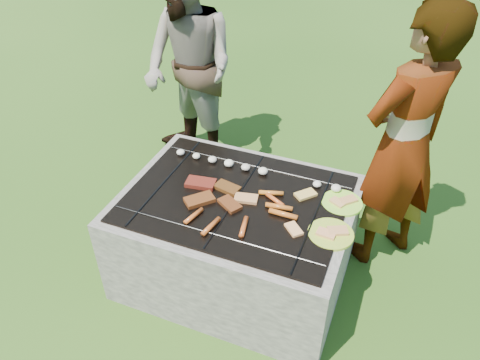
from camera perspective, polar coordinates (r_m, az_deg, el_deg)
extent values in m
plane|color=#1D4210|center=(3.06, -0.36, -11.03)|extent=(60.00, 60.00, 0.00)
cube|color=#A0978E|center=(3.13, 2.46, -2.15)|extent=(1.30, 0.18, 0.60)
cube|color=#9E958C|center=(2.59, -3.90, -12.85)|extent=(1.30, 0.18, 0.60)
cube|color=#A79E94|center=(3.05, -10.20, -4.16)|extent=(0.18, 0.64, 0.60)
cube|color=#A59E93|center=(2.75, 10.67, -9.92)|extent=(0.18, 0.64, 0.60)
cube|color=black|center=(2.89, -0.37, -7.86)|extent=(0.94, 0.64, 0.48)
sphere|color=#FF5914|center=(2.74, -0.39, -4.60)|extent=(0.10, 0.10, 0.10)
cube|color=black|center=(2.64, -0.41, -2.23)|extent=(1.20, 0.90, 0.01)
cylinder|color=black|center=(2.80, -8.95, 0.07)|extent=(0.01, 0.88, 0.01)
cylinder|color=black|center=(2.64, -0.41, -2.13)|extent=(0.01, 0.88, 0.01)
cylinder|color=black|center=(2.54, 9.05, -4.50)|extent=(0.01, 0.88, 0.01)
cylinder|color=black|center=(2.42, -3.29, -6.58)|extent=(1.18, 0.01, 0.01)
cylinder|color=black|center=(2.88, 2.01, 1.61)|extent=(1.18, 0.01, 0.01)
ellipsoid|color=beige|center=(3.00, -7.25, 3.38)|extent=(0.05, 0.05, 0.04)
ellipsoid|color=beige|center=(2.95, -5.34, 2.94)|extent=(0.05, 0.05, 0.03)
ellipsoid|color=beige|center=(2.91, -3.38, 2.52)|extent=(0.05, 0.05, 0.04)
ellipsoid|color=white|center=(2.87, -1.37, 2.08)|extent=(0.06, 0.06, 0.04)
ellipsoid|color=beige|center=(2.84, 0.70, 1.58)|extent=(0.06, 0.06, 0.04)
ellipsoid|color=silver|center=(2.81, 2.81, 1.10)|extent=(0.06, 0.06, 0.04)
ellipsoid|color=beige|center=(2.74, 9.37, -0.50)|extent=(0.05, 0.05, 0.03)
ellipsoid|color=beige|center=(2.73, 11.63, -0.97)|extent=(0.06, 0.06, 0.04)
cube|color=maroon|center=(2.73, -4.81, -0.37)|extent=(0.18, 0.12, 0.03)
cube|color=brown|center=(2.69, -1.56, -0.93)|extent=(0.16, 0.11, 0.02)
cube|color=#99471B|center=(2.61, -4.96, -2.41)|extent=(0.18, 0.18, 0.02)
cube|color=#91471A|center=(2.58, -1.26, -2.95)|extent=(0.16, 0.14, 0.02)
cylinder|color=orange|center=(2.65, 3.81, -1.58)|extent=(0.14, 0.07, 0.03)
cylinder|color=orange|center=(2.61, 4.29, -2.43)|extent=(0.13, 0.08, 0.02)
cylinder|color=orange|center=(2.56, 4.78, -3.28)|extent=(0.15, 0.04, 0.03)
cylinder|color=orange|center=(2.52, 5.30, -4.16)|extent=(0.16, 0.03, 0.03)
cylinder|color=#C96C21|center=(2.44, 0.47, -5.72)|extent=(0.05, 0.15, 0.03)
cylinder|color=orange|center=(2.51, -5.67, -4.37)|extent=(0.06, 0.14, 0.03)
cylinder|color=#CE5B22|center=(2.44, -3.56, -5.65)|extent=(0.06, 0.15, 0.03)
cube|color=tan|center=(2.62, 0.74, -2.25)|extent=(0.14, 0.10, 0.02)
cube|color=#F8B67F|center=(2.45, 6.57, -5.97)|extent=(0.12, 0.12, 0.01)
cube|color=tan|center=(2.67, 8.00, -1.75)|extent=(0.13, 0.13, 0.02)
cylinder|color=#E2FB3C|center=(2.67, 12.30, -2.74)|extent=(0.27, 0.27, 0.01)
cube|color=#F6B97E|center=(2.65, 11.82, -2.67)|extent=(0.10, 0.09, 0.01)
cube|color=tan|center=(2.67, 13.05, -2.39)|extent=(0.11, 0.11, 0.02)
cylinder|color=gold|center=(2.47, 10.99, -6.48)|extent=(0.27, 0.27, 0.02)
cube|color=#F7B57E|center=(2.44, 10.47, -6.42)|extent=(0.10, 0.07, 0.02)
cube|color=#E2BF74|center=(2.47, 11.81, -6.09)|extent=(0.12, 0.10, 0.02)
imported|color=gray|center=(2.82, 19.30, 3.97)|extent=(0.70, 0.72, 1.67)
imported|color=#A59C89|center=(3.64, -6.20, 13.32)|extent=(1.00, 0.91, 1.65)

